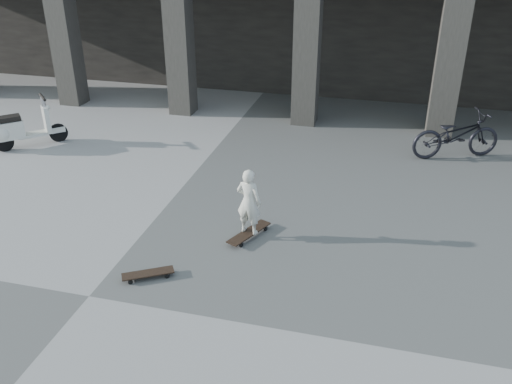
% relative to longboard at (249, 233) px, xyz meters
% --- Properties ---
extents(ground, '(90.00, 90.00, 0.00)m').
position_rel_longboard_xyz_m(ground, '(-1.88, -2.25, -0.08)').
color(ground, '#50504E').
rests_on(ground, ground).
extents(longboard, '(0.61, 1.01, 0.10)m').
position_rel_longboard_xyz_m(longboard, '(0.00, 0.00, 0.00)').
color(longboard, black).
rests_on(longboard, ground).
extents(skateboard_spare, '(0.80, 0.59, 0.10)m').
position_rel_longboard_xyz_m(skateboard_spare, '(-1.22, -1.59, -0.00)').
color(skateboard_spare, black).
rests_on(skateboard_spare, ground).
extents(child, '(0.48, 0.36, 1.21)m').
position_rel_longboard_xyz_m(child, '(-0.00, 0.00, 0.63)').
color(child, beige).
rests_on(child, longboard).
extents(scooter, '(1.35, 1.35, 1.22)m').
position_rel_longboard_xyz_m(scooter, '(-6.57, 2.62, 0.40)').
color(scooter, black).
rests_on(scooter, ground).
extents(bicycle, '(2.23, 1.50, 1.11)m').
position_rel_longboard_xyz_m(bicycle, '(3.75, 4.72, 0.48)').
color(bicycle, black).
rests_on(bicycle, ground).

